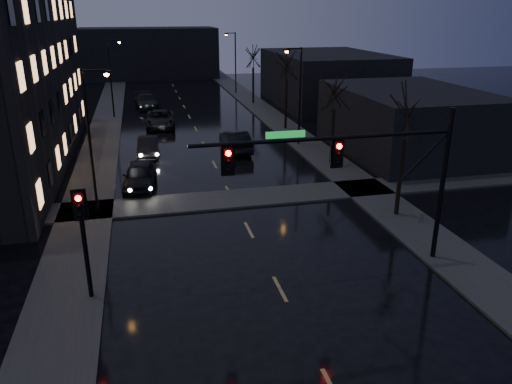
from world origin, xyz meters
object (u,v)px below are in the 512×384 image
oncoming_car_a (140,175)px  lead_car (235,141)px  oncoming_car_d (146,101)px  oncoming_car_c (160,119)px  oncoming_car_b (148,147)px

oncoming_car_a → lead_car: lead_car is taller
oncoming_car_a → oncoming_car_d: bearing=93.5°
oncoming_car_c → oncoming_car_d: oncoming_car_d is taller
oncoming_car_c → oncoming_car_d: 10.53m
oncoming_car_a → lead_car: size_ratio=0.95×
oncoming_car_a → oncoming_car_c: 17.67m
oncoming_car_b → oncoming_car_c: size_ratio=0.74×
oncoming_car_a → oncoming_car_c: bearing=88.6°
oncoming_car_d → oncoming_car_a: bearing=-98.3°
oncoming_car_a → oncoming_car_c: size_ratio=0.83×
oncoming_car_a → oncoming_car_d: 28.03m
oncoming_car_b → oncoming_car_c: oncoming_car_c is taller
oncoming_car_a → oncoming_car_b: oncoming_car_a is taller
oncoming_car_a → lead_car: bearing=49.1°
oncoming_car_c → lead_car: (5.45, -10.29, 0.03)m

